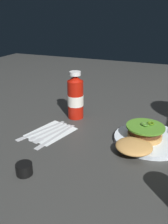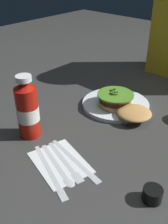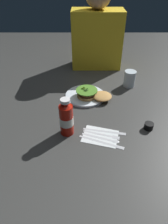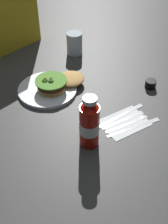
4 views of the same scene
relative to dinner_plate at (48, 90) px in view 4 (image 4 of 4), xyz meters
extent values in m
plane|color=#363735|center=(0.09, -0.13, -0.01)|extent=(3.00, 3.00, 0.00)
cylinder|color=white|center=(0.00, 0.00, 0.00)|extent=(0.25, 0.25, 0.02)
cylinder|color=tan|center=(0.01, -0.02, 0.02)|extent=(0.12, 0.12, 0.02)
cylinder|color=#512D19|center=(0.01, -0.02, 0.03)|extent=(0.11, 0.11, 0.02)
cylinder|color=red|center=(0.01, -0.02, 0.04)|extent=(0.10, 0.10, 0.01)
cylinder|color=#4B8526|center=(0.01, -0.02, 0.05)|extent=(0.13, 0.13, 0.01)
torus|color=#4E7913|center=(-0.01, 0.00, 0.06)|extent=(0.02, 0.02, 0.01)
torus|color=#44702A|center=(0.00, -0.02, 0.06)|extent=(0.02, 0.02, 0.01)
torus|color=#427A20|center=(0.01, -0.02, 0.06)|extent=(0.02, 0.02, 0.01)
ellipsoid|color=tan|center=(0.10, -0.04, 0.02)|extent=(0.12, 0.12, 0.03)
cylinder|color=#AE150A|center=(-0.09, -0.33, 0.07)|extent=(0.07, 0.07, 0.16)
cone|color=#AE150A|center=(-0.09, -0.33, 0.17)|extent=(0.06, 0.06, 0.02)
cylinder|color=white|center=(-0.09, -0.33, 0.19)|extent=(0.05, 0.05, 0.02)
cylinder|color=white|center=(-0.09, -0.33, 0.07)|extent=(0.07, 0.07, 0.05)
cylinder|color=silver|center=(0.30, 0.14, 0.05)|extent=(0.08, 0.08, 0.11)
cylinder|color=black|center=(0.32, -0.30, 0.01)|extent=(0.05, 0.05, 0.03)
cube|color=white|center=(0.07, -0.35, -0.01)|extent=(0.20, 0.16, 0.00)
cube|color=silver|center=(0.06, -0.39, 0.00)|extent=(0.19, 0.08, 0.00)
cube|color=silver|center=(0.14, -0.42, 0.00)|extent=(0.08, 0.05, 0.00)
cube|color=silver|center=(0.07, -0.37, 0.00)|extent=(0.18, 0.07, 0.00)
ellipsoid|color=silver|center=(0.14, -0.39, 0.00)|extent=(0.04, 0.03, 0.00)
cube|color=silver|center=(0.08, -0.34, 0.00)|extent=(0.18, 0.06, 0.00)
cube|color=silver|center=(0.15, -0.36, 0.00)|extent=(0.04, 0.03, 0.00)
cube|color=silver|center=(0.08, -0.32, 0.00)|extent=(0.19, 0.05, 0.00)
cube|color=silver|center=(0.16, -0.33, 0.00)|extent=(0.08, 0.03, 0.00)
camera|label=1|loc=(0.78, 0.07, 0.42)|focal=38.67mm
camera|label=2|loc=(0.49, -0.72, 0.49)|focal=42.28mm
camera|label=3|loc=(-0.01, -1.07, 0.69)|focal=32.22mm
camera|label=4|loc=(-0.59, -0.78, 0.74)|focal=46.11mm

